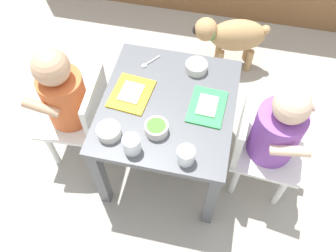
# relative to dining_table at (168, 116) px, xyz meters

# --- Properties ---
(ground_plane) EXTENTS (7.00, 7.00, 0.00)m
(ground_plane) POSITION_rel_dining_table_xyz_m (0.00, 0.00, -0.37)
(ground_plane) COLOR #9E998E
(dining_table) EXTENTS (0.53, 0.58, 0.45)m
(dining_table) POSITION_rel_dining_table_xyz_m (0.00, 0.00, 0.00)
(dining_table) COLOR #515459
(dining_table) RESTS_ON ground
(seated_child_left) EXTENTS (0.29, 0.29, 0.66)m
(seated_child_left) POSITION_rel_dining_table_xyz_m (-0.42, -0.02, 0.04)
(seated_child_left) COLOR white
(seated_child_left) RESTS_ON ground
(seated_child_right) EXTENTS (0.30, 0.30, 0.65)m
(seated_child_right) POSITION_rel_dining_table_xyz_m (0.42, -0.01, 0.03)
(seated_child_right) COLOR white
(seated_child_right) RESTS_ON ground
(dog) EXTENTS (0.41, 0.22, 0.33)m
(dog) POSITION_rel_dining_table_xyz_m (0.20, 0.70, -0.15)
(dog) COLOR tan
(dog) RESTS_ON ground
(food_tray_left) EXTENTS (0.17, 0.20, 0.02)m
(food_tray_left) POSITION_rel_dining_table_xyz_m (-0.15, 0.01, 0.09)
(food_tray_left) COLOR gold
(food_tray_left) RESTS_ON dining_table
(food_tray_right) EXTENTS (0.14, 0.19, 0.02)m
(food_tray_right) POSITION_rel_dining_table_xyz_m (0.15, 0.01, 0.09)
(food_tray_right) COLOR green
(food_tray_right) RESTS_ON dining_table
(water_cup_left) EXTENTS (0.06, 0.06, 0.06)m
(water_cup_left) POSITION_rel_dining_table_xyz_m (0.11, -0.23, 0.11)
(water_cup_left) COLOR white
(water_cup_left) RESTS_ON dining_table
(water_cup_right) EXTENTS (0.06, 0.06, 0.07)m
(water_cup_right) POSITION_rel_dining_table_xyz_m (-0.08, -0.23, 0.11)
(water_cup_right) COLOR white
(water_cup_right) RESTS_ON dining_table
(veggie_bowl_near) EXTENTS (0.09, 0.09, 0.04)m
(veggie_bowl_near) POSITION_rel_dining_table_xyz_m (-0.01, -0.14, 0.10)
(veggie_bowl_near) COLOR silver
(veggie_bowl_near) RESTS_ON dining_table
(cereal_bowl_left_side) EXTENTS (0.09, 0.09, 0.04)m
(cereal_bowl_left_side) POSITION_rel_dining_table_xyz_m (-0.18, -0.19, 0.10)
(cereal_bowl_left_side) COLOR silver
(cereal_bowl_left_side) RESTS_ON dining_table
(cereal_bowl_right_side) EXTENTS (0.09, 0.09, 0.04)m
(cereal_bowl_right_side) POSITION_rel_dining_table_xyz_m (0.08, 0.20, 0.10)
(cereal_bowl_right_side) COLOR silver
(cereal_bowl_right_side) RESTS_ON dining_table
(spoon_by_left_tray) EXTENTS (0.07, 0.09, 0.01)m
(spoon_by_left_tray) POSITION_rel_dining_table_xyz_m (-0.13, 0.20, 0.08)
(spoon_by_left_tray) COLOR silver
(spoon_by_left_tray) RESTS_ON dining_table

